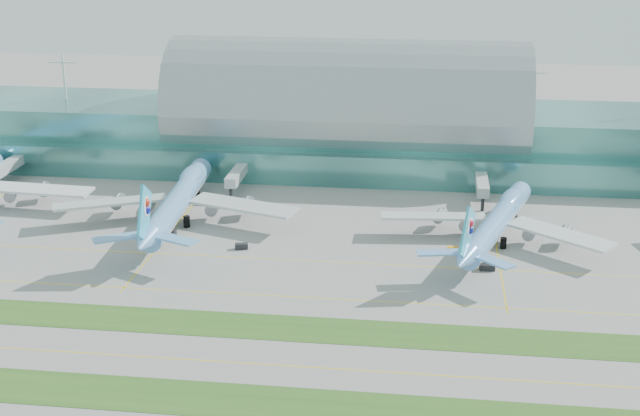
# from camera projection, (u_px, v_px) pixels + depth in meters

# --- Properties ---
(ground) EXTENTS (700.00, 700.00, 0.00)m
(ground) POSITION_uv_depth(u_px,v_px,m) (286.00, 333.00, 185.69)
(ground) COLOR gray
(ground) RESTS_ON ground
(terminal) EXTENTS (340.00, 69.10, 36.00)m
(terminal) POSITION_uv_depth(u_px,v_px,m) (348.00, 124.00, 302.12)
(terminal) COLOR #3D7A75
(terminal) RESTS_ON ground
(grass_strip_near) EXTENTS (420.00, 12.00, 0.08)m
(grass_strip_near) POSITION_uv_depth(u_px,v_px,m) (261.00, 403.00, 159.37)
(grass_strip_near) COLOR #2D591E
(grass_strip_near) RESTS_ON ground
(grass_strip_far) EXTENTS (420.00, 12.00, 0.08)m
(grass_strip_far) POSITION_uv_depth(u_px,v_px,m) (288.00, 328.00, 187.56)
(grass_strip_far) COLOR #2D591E
(grass_strip_far) RESTS_ON ground
(taxiline_b) EXTENTS (420.00, 0.35, 0.01)m
(taxiline_b) POSITION_uv_depth(u_px,v_px,m) (274.00, 365.00, 172.54)
(taxiline_b) COLOR yellow
(taxiline_b) RESTS_ON ground
(taxiline_c) EXTENTS (420.00, 0.35, 0.01)m
(taxiline_c) POSITION_uv_depth(u_px,v_px,m) (299.00, 297.00, 202.60)
(taxiline_c) COLOR yellow
(taxiline_c) RESTS_ON ground
(taxiline_d) EXTENTS (420.00, 0.35, 0.01)m
(taxiline_d) POSITION_uv_depth(u_px,v_px,m) (312.00, 261.00, 223.26)
(taxiline_d) COLOR yellow
(taxiline_d) RESTS_ON ground
(airliner_b) EXTENTS (69.39, 78.87, 21.70)m
(airliner_b) POSITION_uv_depth(u_px,v_px,m) (178.00, 199.00, 249.47)
(airliner_b) COLOR #63A1DB
(airliner_b) RESTS_ON ground
(airliner_c) EXTENTS (59.98, 69.51, 19.56)m
(airliner_c) POSITION_uv_depth(u_px,v_px,m) (498.00, 220.00, 234.40)
(airliner_c) COLOR #69A4E7
(airliner_c) RESTS_ON ground
(gse_c) EXTENTS (3.55, 2.26, 1.66)m
(gse_c) POSITION_uv_depth(u_px,v_px,m) (170.00, 232.00, 240.60)
(gse_c) COLOR black
(gse_c) RESTS_ON ground
(gse_d) EXTENTS (3.63, 2.32, 1.51)m
(gse_d) POSITION_uv_depth(u_px,v_px,m) (241.00, 246.00, 230.90)
(gse_d) COLOR black
(gse_d) RESTS_ON ground
(gse_e) EXTENTS (3.57, 2.35, 1.22)m
(gse_e) POSITION_uv_depth(u_px,v_px,m) (454.00, 250.00, 229.02)
(gse_e) COLOR orange
(gse_e) RESTS_ON ground
(gse_f) EXTENTS (3.88, 2.33, 1.53)m
(gse_f) POSITION_uv_depth(u_px,v_px,m) (487.00, 267.00, 217.51)
(gse_f) COLOR black
(gse_f) RESTS_ON ground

